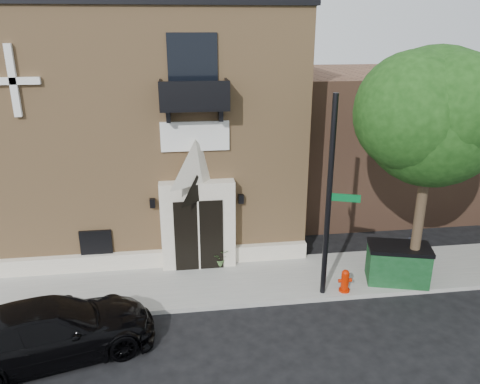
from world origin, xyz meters
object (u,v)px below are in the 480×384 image
object	(u,v)px
black_sedan	(50,331)
pedestrian_near	(411,249)
dumpster	(398,263)
street_sign	(329,199)
fire_hydrant	(345,281)

from	to	relation	value
black_sedan	pedestrian_near	world-z (taller)	pedestrian_near
black_sedan	dumpster	bearing A→B (deg)	-94.33
street_sign	pedestrian_near	distance (m)	4.40
black_sedan	street_sign	distance (m)	8.70
fire_hydrant	pedestrian_near	size ratio (longest dim) A/B	0.48
fire_hydrant	pedestrian_near	xyz separation A→B (m)	(2.81, 1.09, 0.43)
dumpster	pedestrian_near	world-z (taller)	pedestrian_near
black_sedan	fire_hydrant	distance (m)	8.98
fire_hydrant	pedestrian_near	distance (m)	3.04
black_sedan	street_sign	size ratio (longest dim) A/B	0.84
dumpster	fire_hydrant	bearing A→B (deg)	-152.85
black_sedan	fire_hydrant	world-z (taller)	black_sedan
black_sedan	fire_hydrant	xyz separation A→B (m)	(8.78, 1.84, -0.26)
dumpster	pedestrian_near	bearing A→B (deg)	56.13
street_sign	fire_hydrant	bearing A→B (deg)	16.34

